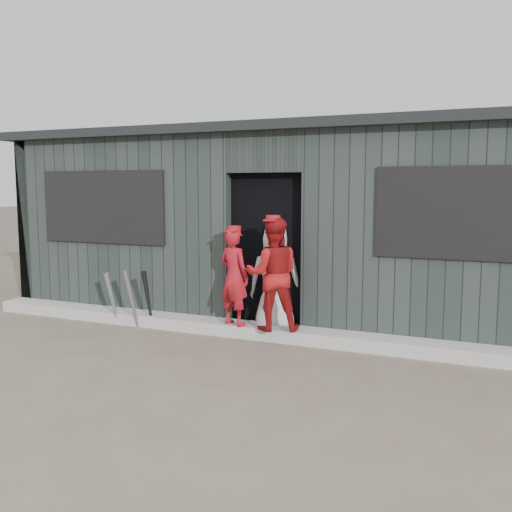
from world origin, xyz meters
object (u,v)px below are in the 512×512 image
at_px(player_grey_back, 275,280).
at_px(dugout, 302,224).
at_px(bat_left, 112,299).
at_px(bat_mid, 131,299).
at_px(bat_right, 148,299).
at_px(player_red_left, 234,277).
at_px(player_red_right, 273,274).

relative_size(player_grey_back, dugout, 0.16).
xyz_separation_m(bat_left, dugout, (1.98, 1.92, 0.93)).
bearing_deg(player_grey_back, bat_mid, 3.44).
height_order(bat_right, dugout, dugout).
relative_size(bat_left, player_red_left, 0.61).
bearing_deg(bat_mid, player_red_left, 6.73).
relative_size(player_red_right, player_grey_back, 0.98).
bearing_deg(player_red_left, bat_mid, 25.78).
height_order(player_grey_back, dugout, dugout).
bearing_deg(player_red_left, bat_right, 20.93).
distance_m(bat_mid, player_red_left, 1.45).
height_order(player_red_right, player_grey_back, player_red_right).
relative_size(bat_left, bat_mid, 0.92).
distance_m(bat_left, dugout, 2.91).
height_order(bat_left, player_red_right, player_red_right).
height_order(bat_mid, player_red_left, player_red_left).
bearing_deg(bat_right, bat_left, -170.12).
bearing_deg(bat_left, dugout, 44.01).
relative_size(bat_mid, player_grey_back, 0.58).
bearing_deg(dugout, bat_right, -128.95).
bearing_deg(player_red_left, dugout, -79.02).
xyz_separation_m(player_red_left, player_grey_back, (0.40, 0.36, -0.07)).
xyz_separation_m(player_red_right, player_grey_back, (-0.13, 0.41, -0.14)).
bearing_deg(bat_mid, bat_right, 36.36).
relative_size(bat_mid, player_red_left, 0.67).
relative_size(bat_right, player_red_left, 0.64).
xyz_separation_m(bat_mid, player_red_right, (1.92, 0.12, 0.42)).
bearing_deg(bat_left, player_red_right, 2.11).
bearing_deg(bat_left, bat_right, 9.88).
xyz_separation_m(bat_left, bat_right, (0.51, 0.09, 0.02)).
xyz_separation_m(bat_mid, dugout, (1.65, 1.95, 0.90)).
xyz_separation_m(bat_right, player_red_right, (1.75, -0.01, 0.44)).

